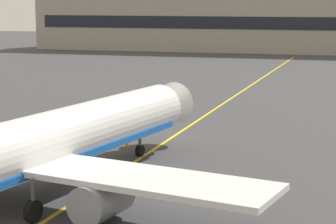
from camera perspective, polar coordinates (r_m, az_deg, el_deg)
The scene contains 4 objects.
taxiway_centreline at distance 55.13m, azimuth -1.43°, elevation -3.36°, with size 0.30×180.00×0.01m, color yellow.
airliner_foreground at distance 41.02m, azimuth -12.84°, elevation -3.45°, with size 32.25×41.03×11.65m.
safety_cone_by_nose_gear at distance 56.76m, azimuth -3.58°, elevation -2.73°, with size 0.44×0.44×0.55m.
terminal_building at distance 153.72m, azimuth 10.37°, elevation 7.52°, with size 119.64×12.40×13.18m.
Camera 1 is at (14.77, -21.58, 12.71)m, focal length 70.84 mm.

